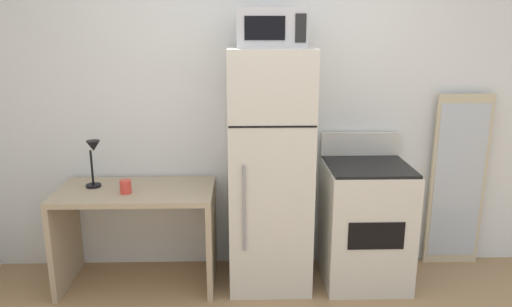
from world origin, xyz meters
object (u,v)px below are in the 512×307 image
at_px(desk_lamp, 93,156).
at_px(microwave, 271,28).
at_px(desk, 137,218).
at_px(oven_range, 365,223).
at_px(coffee_mug, 126,187).
at_px(refrigerator, 270,171).
at_px(leaning_mirror, 458,182).

distance_m(desk_lamp, microwave, 1.56).
bearing_deg(microwave, desk, 179.25).
bearing_deg(oven_range, coffee_mug, -177.04).
height_order(desk, desk_lamp, desk_lamp).
bearing_deg(refrigerator, coffee_mug, -174.62).
height_order(desk_lamp, coffee_mug, desk_lamp).
relative_size(refrigerator, oven_range, 1.60).
relative_size(oven_range, leaning_mirror, 0.79).
relative_size(desk, microwave, 2.46).
distance_m(microwave, oven_range, 1.59).
xyz_separation_m(desk_lamp, oven_range, (2.00, -0.04, -0.52)).
bearing_deg(refrigerator, microwave, -89.67).
bearing_deg(desk, microwave, -0.75).
xyz_separation_m(coffee_mug, refrigerator, (1.03, 0.10, 0.08)).
height_order(microwave, leaning_mirror, microwave).
bearing_deg(desk, coffee_mug, -117.58).
relative_size(desk_lamp, oven_range, 0.32).
distance_m(desk_lamp, coffee_mug, 0.34).
height_order(refrigerator, microwave, microwave).
height_order(refrigerator, oven_range, refrigerator).
xyz_separation_m(desk, oven_range, (1.70, 0.00, -0.06)).
distance_m(desk, coffee_mug, 0.29).
xyz_separation_m(microwave, leaning_mirror, (1.51, 0.27, -1.19)).
height_order(coffee_mug, oven_range, oven_range).
bearing_deg(coffee_mug, microwave, 4.20).
distance_m(desk, desk_lamp, 0.56).
height_order(desk_lamp, refrigerator, refrigerator).
bearing_deg(refrigerator, leaning_mirror, 9.33).
xyz_separation_m(refrigerator, oven_range, (0.72, -0.01, -0.41)).
xyz_separation_m(desk, coffee_mug, (-0.05, -0.09, 0.28)).
xyz_separation_m(desk_lamp, refrigerator, (1.28, -0.04, -0.11)).
height_order(microwave, oven_range, microwave).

